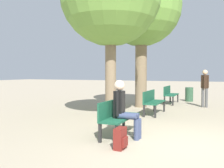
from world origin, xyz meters
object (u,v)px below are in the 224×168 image
person_seated (124,107)px  pedestrian_near (205,86)px  backpack (121,139)px  trash_bin (189,94)px  bench_row_1 (152,100)px  bench_row_0 (117,115)px  bench_row_2 (170,93)px  tree_row_1 (141,7)px

person_seated → pedestrian_near: pedestrian_near is taller
person_seated → backpack: 0.99m
person_seated → pedestrian_near: 6.33m
backpack → trash_bin: size_ratio=0.57×
bench_row_1 → pedestrian_near: size_ratio=0.93×
bench_row_0 → trash_bin: 8.13m
bench_row_2 → tree_row_1: bearing=-118.8°
person_seated → backpack: bearing=-74.0°
backpack → tree_row_1: bearing=103.2°
bench_row_0 → bench_row_1: (0.00, 3.38, 0.00)m
bench_row_2 → trash_bin: size_ratio=2.07×
pedestrian_near → trash_bin: bearing=112.9°
pedestrian_near → trash_bin: size_ratio=2.23×
trash_bin → backpack: bearing=-91.9°
bench_row_0 → backpack: 1.11m
backpack → pedestrian_near: bearing=80.5°
bench_row_1 → bench_row_2: same height
bench_row_1 → pedestrian_near: pedestrian_near is taller
bench_row_2 → backpack: size_ratio=3.62×
person_seated → trash_bin: 8.25m
tree_row_1 → person_seated: tree_row_1 is taller
bench_row_1 → bench_row_2: size_ratio=1.00×
person_seated → trash_bin: (0.54, 8.23, -0.34)m
bench_row_1 → bench_row_2: 3.38m
tree_row_1 → pedestrian_near: size_ratio=3.74×
bench_row_1 → bench_row_0: bearing=-90.0°
backpack → pedestrian_near: 7.12m
bench_row_1 → pedestrian_near: (1.64, 2.65, 0.44)m
tree_row_1 → trash_bin: tree_row_1 is taller
bench_row_0 → tree_row_1: size_ratio=0.25×
pedestrian_near → bench_row_1: bearing=-121.8°
tree_row_1 → trash_bin: 5.28m
bench_row_2 → pedestrian_near: pedestrian_near is taller
pedestrian_near → trash_bin: (-0.87, 2.06, -0.57)m
bench_row_1 → trash_bin: (0.77, 4.71, -0.13)m
pedestrian_near → trash_bin: 2.31m
backpack → pedestrian_near: (1.17, 6.99, 0.73)m
pedestrian_near → trash_bin: pedestrian_near is taller
bench_row_1 → bench_row_2: (0.00, 3.38, 0.00)m
tree_row_1 → pedestrian_near: bearing=20.8°
bench_row_0 → backpack: bench_row_0 is taller
trash_bin → tree_row_1: bearing=-119.3°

